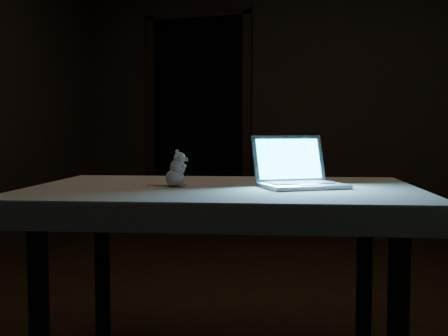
% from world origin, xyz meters
% --- Properties ---
extents(floor, '(5.00, 5.00, 0.00)m').
position_xyz_m(floor, '(0.00, 0.00, 0.00)').
color(floor, black).
rests_on(floor, ground).
extents(back_wall, '(4.50, 0.04, 2.60)m').
position_xyz_m(back_wall, '(0.00, 2.50, 1.30)').
color(back_wall, black).
rests_on(back_wall, ground).
extents(doorway, '(1.06, 0.36, 2.13)m').
position_xyz_m(doorway, '(-1.10, 2.50, 1.06)').
color(doorway, black).
rests_on(doorway, back_wall).
extents(table, '(1.55, 1.16, 0.75)m').
position_xyz_m(table, '(0.09, -0.58, 0.37)').
color(table, black).
rests_on(table, floor).
extents(tablecloth, '(1.76, 1.51, 0.09)m').
position_xyz_m(tablecloth, '(0.07, -0.56, 0.71)').
color(tablecloth, beige).
rests_on(tablecloth, table).
extents(laptop, '(0.40, 0.39, 0.21)m').
position_xyz_m(laptop, '(0.40, -0.53, 0.86)').
color(laptop, '#BAB9BE').
rests_on(laptop, tablecloth).
extents(plush_mouse, '(0.14, 0.14, 0.14)m').
position_xyz_m(plush_mouse, '(-0.08, -0.64, 0.82)').
color(plush_mouse, silver).
rests_on(plush_mouse, tablecloth).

